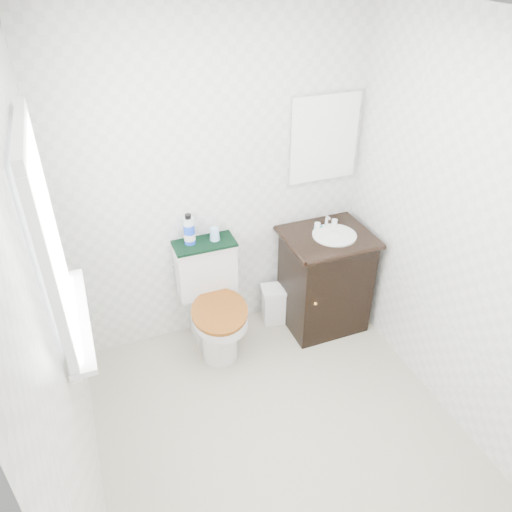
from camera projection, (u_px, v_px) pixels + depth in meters
floor at (282, 435)px, 3.16m from camera, size 2.40×2.40×0.00m
ceiling at (301, 20)px, 1.85m from camera, size 2.40×2.40×0.00m
wall_back at (218, 186)px, 3.44m from camera, size 2.40×0.00×2.40m
wall_front at (446, 492)px, 1.56m from camera, size 2.40×0.00×2.40m
wall_left at (59, 335)px, 2.17m from camera, size 0.00×2.40×2.40m
wall_right at (466, 241)px, 2.83m from camera, size 0.00×2.40×2.40m
window at (46, 237)px, 2.19m from camera, size 0.02×0.70×0.90m
mirror at (324, 138)px, 3.52m from camera, size 0.50×0.02×0.60m
toilet at (213, 306)px, 3.67m from camera, size 0.48×0.67×0.82m
vanity at (325, 278)px, 3.85m from camera, size 0.63×0.54×0.92m
trash_bin at (275, 304)px, 4.01m from camera, size 0.25×0.21×0.32m
towel at (204, 244)px, 3.51m from camera, size 0.44×0.22×0.02m
mouthwash_bottle at (189, 230)px, 3.44m from camera, size 0.08×0.08×0.23m
cup at (215, 234)px, 3.51m from camera, size 0.07×0.07×0.09m
soap_bar at (319, 227)px, 3.71m from camera, size 0.08×0.05×0.02m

